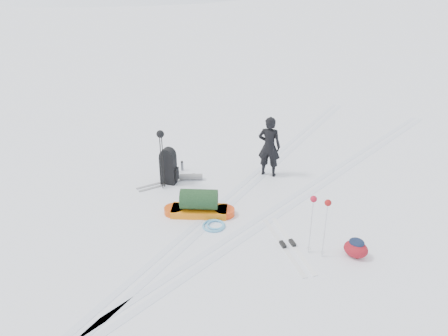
{
  "coord_description": "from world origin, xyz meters",
  "views": [
    {
      "loc": [
        4.84,
        -7.45,
        5.03
      ],
      "look_at": [
        0.01,
        -0.13,
        0.95
      ],
      "focal_mm": 35.0,
      "sensor_mm": 36.0,
      "label": 1
    }
  ],
  "objects": [
    {
      "name": "ground",
      "position": [
        0.0,
        0.0,
        0.0
      ],
      "size": [
        200.0,
        200.0,
        0.0
      ],
      "primitive_type": "plane",
      "color": "white",
      "rests_on": "ground"
    },
    {
      "name": "ski_tracks",
      "position": [
        0.61,
        0.88,
        0.0
      ],
      "size": [
        3.38,
        17.97,
        0.01
      ],
      "color": "silver",
      "rests_on": "ground"
    },
    {
      "name": "skier",
      "position": [
        0.08,
        1.86,
        0.8
      ],
      "size": [
        0.67,
        0.53,
        1.61
      ],
      "primitive_type": "imported",
      "rotation": [
        0.0,
        0.0,
        3.42
      ],
      "color": "black",
      "rests_on": "ground"
    },
    {
      "name": "pulk_sled",
      "position": [
        -0.23,
        -0.76,
        0.23
      ],
      "size": [
        1.58,
        1.18,
        0.6
      ],
      "rotation": [
        0.0,
        0.0,
        0.53
      ],
      "color": "orange",
      "rests_on": "ground"
    },
    {
      "name": "expedition_rucksack",
      "position": [
        -1.74,
        0.11,
        0.44
      ],
      "size": [
        0.86,
        0.88,
        0.95
      ],
      "rotation": [
        0.0,
        0.0,
        0.33
      ],
      "color": "black",
      "rests_on": "ground"
    },
    {
      "name": "ski_poles_black",
      "position": [
        -1.74,
        -0.22,
        1.24
      ],
      "size": [
        0.19,
        0.22,
        1.52
      ],
      "rotation": [
        0.0,
        0.0,
        -0.4
      ],
      "color": "black",
      "rests_on": "ground"
    },
    {
      "name": "ski_poles_silver",
      "position": [
        2.51,
        -0.74,
        1.03
      ],
      "size": [
        0.39,
        0.14,
        1.24
      ],
      "rotation": [
        0.0,
        0.0,
        0.21
      ],
      "color": "silver",
      "rests_on": "ground"
    },
    {
      "name": "touring_skis_grey",
      "position": [
        -1.82,
        0.05,
        0.01
      ],
      "size": [
        0.91,
        1.59,
        0.06
      ],
      "rotation": [
        0.0,
        0.0,
        1.14
      ],
      "color": "#919399",
      "rests_on": "ground"
    },
    {
      "name": "touring_skis_white",
      "position": [
        1.94,
        -0.77,
        0.02
      ],
      "size": [
        1.73,
        1.55,
        0.07
      ],
      "rotation": [
        0.0,
        0.0,
        -0.71
      ],
      "color": "silver",
      "rests_on": "ground"
    },
    {
      "name": "rope_coil",
      "position": [
        0.34,
        -1.0,
        0.03
      ],
      "size": [
        0.52,
        0.52,
        0.06
      ],
      "rotation": [
        0.0,
        0.0,
        -0.05
      ],
      "color": "#529EC7",
      "rests_on": "ground"
    },
    {
      "name": "small_daypack",
      "position": [
        3.16,
        -0.38,
        0.19
      ],
      "size": [
        0.51,
        0.42,
        0.4
      ],
      "rotation": [
        0.0,
        0.0,
        -0.17
      ],
      "color": "maroon",
      "rests_on": "ground"
    },
    {
      "name": "thermos_pair",
      "position": [
        -2.02,
        0.73,
        0.13
      ],
      "size": [
        0.17,
        0.3,
        0.28
      ],
      "rotation": [
        0.0,
        0.0,
        0.43
      ],
      "color": "#595B61",
      "rests_on": "ground"
    },
    {
      "name": "stuff_sack",
      "position": [
        -0.34,
        -0.24,
        0.1
      ],
      "size": [
        0.35,
        0.28,
        0.2
      ],
      "rotation": [
        0.0,
        0.0,
        0.15
      ],
      "color": "black",
      "rests_on": "ground"
    }
  ]
}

